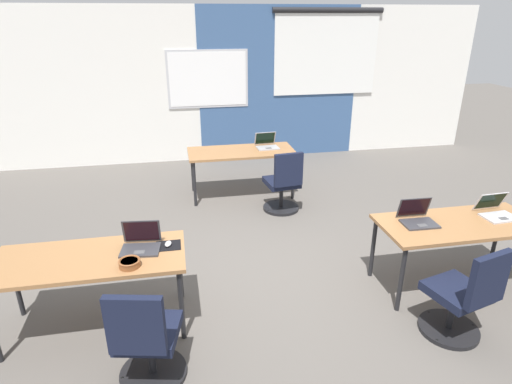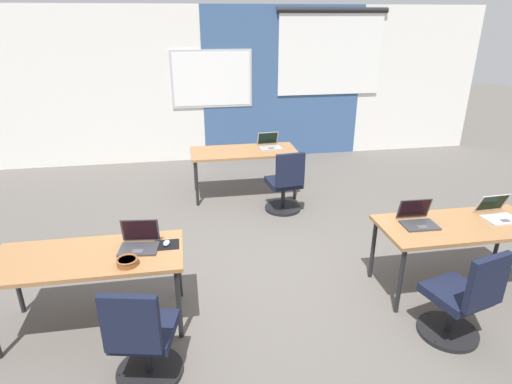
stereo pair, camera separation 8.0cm
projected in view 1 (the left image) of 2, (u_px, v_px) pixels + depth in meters
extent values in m
plane|color=#56514C|center=(273.00, 270.00, 4.74)|extent=(24.00, 24.00, 0.00)
cube|color=silver|center=(224.00, 85.00, 8.01)|extent=(10.00, 0.20, 2.80)
cube|color=#385684|center=(279.00, 84.00, 8.10)|extent=(3.04, 0.01, 2.80)
cube|color=#B7B7BC|center=(208.00, 79.00, 7.80)|extent=(1.48, 0.02, 1.04)
cube|color=white|center=(208.00, 79.00, 7.80)|extent=(1.40, 0.02, 0.96)
cube|color=white|center=(326.00, 55.00, 8.03)|extent=(2.00, 0.02, 1.45)
cylinder|color=black|center=(329.00, 10.00, 7.73)|extent=(2.10, 0.10, 0.10)
cube|color=olive|center=(89.00, 259.00, 3.62)|extent=(1.60, 0.70, 0.04)
cylinder|color=black|center=(181.00, 305.00, 3.62)|extent=(0.04, 0.04, 0.68)
cylinder|color=black|center=(16.00, 284.00, 3.90)|extent=(0.04, 0.04, 0.68)
cylinder|color=black|center=(180.00, 267.00, 4.16)|extent=(0.04, 0.04, 0.68)
cube|color=olive|center=(460.00, 224.00, 4.23)|extent=(1.60, 0.70, 0.04)
cylinder|color=black|center=(401.00, 280.00, 3.97)|extent=(0.04, 0.04, 0.68)
cylinder|color=black|center=(373.00, 248.00, 4.51)|extent=(0.04, 0.04, 0.68)
cylinder|color=black|center=(497.00, 235.00, 4.77)|extent=(0.04, 0.04, 0.68)
cube|color=olive|center=(241.00, 152.00, 6.46)|extent=(1.60, 0.70, 0.04)
cylinder|color=black|center=(195.00, 184.00, 6.20)|extent=(0.04, 0.04, 0.68)
cylinder|color=black|center=(293.00, 178.00, 6.46)|extent=(0.04, 0.04, 0.68)
cylinder|color=black|center=(193.00, 171.00, 6.75)|extent=(0.04, 0.04, 0.68)
cylinder|color=black|center=(283.00, 165.00, 7.00)|extent=(0.04, 0.04, 0.68)
cube|color=#333338|center=(419.00, 224.00, 4.17)|extent=(0.34, 0.24, 0.02)
cube|color=#4C4C4F|center=(422.00, 225.00, 4.12)|extent=(0.09, 0.06, 0.00)
cube|color=#333338|center=(414.00, 207.00, 4.26)|extent=(0.33, 0.07, 0.21)
cube|color=black|center=(414.00, 207.00, 4.25)|extent=(0.30, 0.06, 0.19)
cylinder|color=black|center=(448.00, 329.00, 3.82)|extent=(0.52, 0.52, 0.04)
cylinder|color=black|center=(452.00, 311.00, 3.75)|extent=(0.06, 0.06, 0.34)
cube|color=black|center=(456.00, 292.00, 3.67)|extent=(0.54, 0.54, 0.08)
cube|color=black|center=(489.00, 280.00, 3.35)|extent=(0.40, 0.16, 0.46)
sphere|color=black|center=(428.00, 313.00, 4.01)|extent=(0.04, 0.04, 0.04)
sphere|color=black|center=(473.00, 326.00, 3.85)|extent=(0.04, 0.04, 0.04)
sphere|color=black|center=(436.00, 341.00, 3.67)|extent=(0.04, 0.04, 0.04)
cube|color=#333338|center=(140.00, 250.00, 3.71)|extent=(0.35, 0.26, 0.02)
cube|color=#4C4C4F|center=(139.00, 252.00, 3.65)|extent=(0.10, 0.07, 0.00)
cube|color=#333338|center=(142.00, 231.00, 3.78)|extent=(0.33, 0.08, 0.22)
cube|color=black|center=(141.00, 231.00, 3.78)|extent=(0.30, 0.06, 0.19)
cube|color=black|center=(168.00, 246.00, 3.79)|extent=(0.22, 0.19, 0.00)
ellipsoid|color=#B2B2B7|center=(168.00, 244.00, 3.78)|extent=(0.07, 0.11, 0.03)
cylinder|color=black|center=(154.00, 373.00, 3.35)|extent=(0.52, 0.52, 0.04)
cylinder|color=black|center=(151.00, 354.00, 3.27)|extent=(0.06, 0.06, 0.34)
cube|color=black|center=(149.00, 332.00, 3.19)|extent=(0.52, 0.52, 0.08)
cube|color=black|center=(135.00, 326.00, 2.86)|extent=(0.40, 0.14, 0.46)
sphere|color=black|center=(161.00, 351.00, 3.56)|extent=(0.04, 0.04, 0.04)
sphere|color=black|center=(180.00, 380.00, 3.28)|extent=(0.04, 0.04, 0.04)
sphere|color=black|center=(123.00, 379.00, 3.29)|extent=(0.04, 0.04, 0.04)
cube|color=#B7B7BC|center=(500.00, 217.00, 4.31)|extent=(0.34, 0.25, 0.02)
cube|color=#4C4C4F|center=(504.00, 218.00, 4.26)|extent=(0.09, 0.06, 0.00)
cube|color=#B7B7BC|center=(490.00, 201.00, 4.41)|extent=(0.33, 0.11, 0.20)
cube|color=black|center=(491.00, 201.00, 4.40)|extent=(0.30, 0.10, 0.18)
cube|color=#9E9EA3|center=(268.00, 148.00, 6.56)|extent=(0.34, 0.25, 0.02)
cube|color=#4C4C4F|center=(269.00, 148.00, 6.51)|extent=(0.09, 0.07, 0.00)
cube|color=#9E9EA3|center=(265.00, 138.00, 6.66)|extent=(0.34, 0.11, 0.21)
cube|color=black|center=(265.00, 138.00, 6.65)|extent=(0.30, 0.09, 0.18)
cylinder|color=black|center=(281.00, 208.00, 6.22)|extent=(0.52, 0.52, 0.04)
cylinder|color=black|center=(281.00, 196.00, 6.15)|extent=(0.06, 0.06, 0.34)
cube|color=black|center=(282.00, 182.00, 6.07)|extent=(0.49, 0.49, 0.08)
cube|color=black|center=(289.00, 170.00, 5.74)|extent=(0.40, 0.11, 0.46)
sphere|color=black|center=(275.00, 201.00, 6.42)|extent=(0.04, 0.04, 0.04)
sphere|color=black|center=(297.00, 208.00, 6.22)|extent=(0.04, 0.04, 0.04)
sphere|color=black|center=(268.00, 212.00, 6.09)|extent=(0.04, 0.04, 0.04)
cylinder|color=brown|center=(130.00, 264.00, 3.47)|extent=(0.17, 0.17, 0.05)
torus|color=brown|center=(129.00, 261.00, 3.46)|extent=(0.18, 0.18, 0.02)
cylinder|color=gold|center=(129.00, 261.00, 3.46)|extent=(0.14, 0.14, 0.01)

